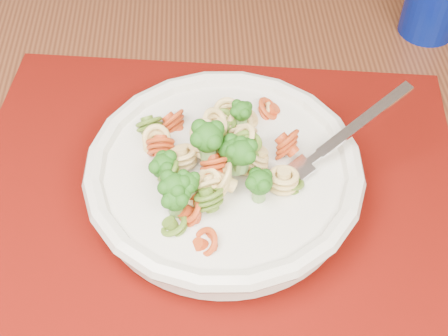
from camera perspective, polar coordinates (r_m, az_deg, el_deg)
name	(u,v)px	position (r m, az deg, el deg)	size (l,w,h in m)	color
dining_table	(206,146)	(0.81, -1.69, 2.06)	(1.63, 1.38, 0.75)	#582E18
placemat	(213,192)	(0.63, -1.06, -2.20)	(0.50, 0.39, 0.00)	#590703
pasta_bowl	(224,174)	(0.60, 0.00, -0.58)	(0.27, 0.27, 0.05)	beige
pasta_broccoli_heap	(224,164)	(0.59, 0.00, 0.38)	(0.23, 0.23, 0.06)	#E0BE6E
fork	(299,170)	(0.59, 6.84, -0.18)	(0.19, 0.02, 0.01)	silver
tumbler	(434,1)	(0.83, 18.64, 14.24)	(0.07, 0.07, 0.09)	#04115A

